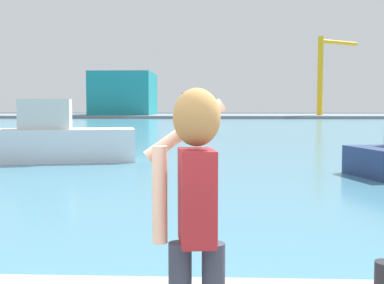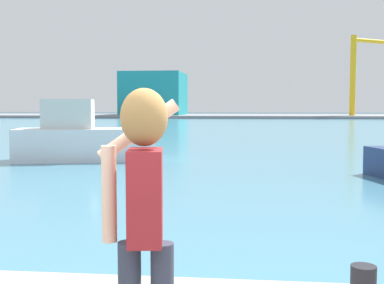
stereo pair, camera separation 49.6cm
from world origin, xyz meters
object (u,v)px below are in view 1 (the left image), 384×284
person_photographer (195,202)px  warehouse_left (124,94)px  boat_moored (61,139)px  port_crane (325,68)px

person_photographer → warehouse_left: bearing=1.9°
boat_moored → warehouse_left: (-10.86, 75.05, 3.54)m
boat_moored → warehouse_left: size_ratio=0.44×
warehouse_left → person_photographer: bearing=-79.6°
person_photographer → warehouse_left: warehouse_left is taller
person_photographer → boat_moored: boat_moored is taller
warehouse_left → boat_moored: bearing=-81.8°
person_photographer → boat_moored: (-6.17, 17.29, -0.82)m
person_photographer → port_crane: size_ratio=0.12×
person_photographer → warehouse_left: size_ratio=0.13×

